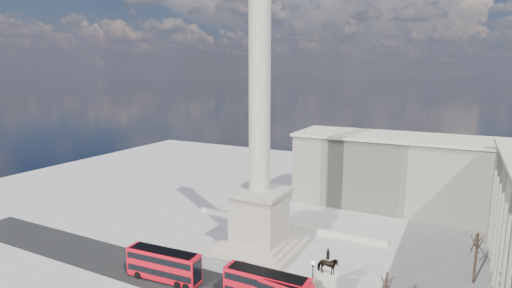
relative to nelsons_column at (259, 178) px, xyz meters
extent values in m
plane|color=#A5A29C|center=(0.00, -5.00, -12.92)|extent=(180.00, 180.00, 0.00)
cube|color=#A39788|center=(0.00, 0.00, -12.42)|extent=(14.00, 14.00, 1.00)
cube|color=#A39788|center=(0.00, 0.00, -11.67)|extent=(12.00, 12.00, 0.50)
cube|color=#A39788|center=(0.00, 0.00, -11.17)|extent=(10.00, 10.00, 0.50)
cube|color=#A39788|center=(0.00, 0.00, -6.92)|extent=(8.00, 8.00, 8.00)
cube|color=#A39788|center=(0.00, 0.00, -2.52)|extent=(9.00, 9.00, 0.80)
cylinder|color=#B1AA93|center=(0.00, 0.00, 14.88)|extent=(3.60, 3.60, 34.00)
cube|color=beige|center=(0.00, 11.00, -12.37)|extent=(40.00, 0.60, 1.10)
cube|color=#B6AF95|center=(20.00, 35.00, -4.92)|extent=(50.00, 16.00, 16.00)
cube|color=beige|center=(20.00, 35.00, 3.38)|extent=(51.00, 17.00, 0.60)
cube|color=red|center=(-7.73, -16.17, -10.40)|extent=(11.81, 3.45, 4.29)
cube|color=black|center=(-7.73, -16.17, -11.17)|extent=(11.35, 3.48, 0.95)
cube|color=black|center=(-7.73, -16.17, -9.26)|extent=(11.35, 3.48, 0.95)
cube|color=black|center=(-7.73, -16.17, -8.22)|extent=(10.63, 3.11, 0.06)
cylinder|color=black|center=(-11.57, -16.43, -12.33)|extent=(1.36, 2.84, 1.17)
cylinder|color=black|center=(-4.47, -15.94, -12.33)|extent=(1.36, 2.84, 1.17)
cylinder|color=black|center=(-3.08, -15.84, -12.33)|extent=(1.36, 2.84, 1.17)
cube|color=black|center=(9.46, -15.37, -9.35)|extent=(11.16, 3.93, 0.93)
cube|color=black|center=(9.46, -15.37, -8.33)|extent=(10.45, 3.53, 0.06)
cube|color=red|center=(8.78, -15.14, -10.37)|extent=(11.85, 2.85, 4.35)
cube|color=black|center=(8.78, -15.14, -9.21)|extent=(11.37, 2.91, 0.97)
cube|color=black|center=(8.78, -15.14, -8.16)|extent=(10.66, 2.57, 0.06)
cylinder|color=black|center=(14.04, -12.06, -10.06)|extent=(0.15, 0.15, 5.71)
cylinder|color=black|center=(14.04, -12.06, -7.30)|extent=(0.29, 0.29, 0.29)
sphere|color=silver|center=(14.04, -12.06, -6.97)|extent=(0.53, 0.53, 0.53)
cube|color=beige|center=(15.53, -10.44, -10.93)|extent=(2.88, 1.98, 3.96)
imported|color=black|center=(15.53, -10.44, -7.74)|extent=(3.02, 1.67, 2.43)
cylinder|color=black|center=(15.53, -10.44, -6.22)|extent=(0.45, 0.45, 1.08)
sphere|color=black|center=(15.53, -10.44, -5.47)|extent=(0.32, 0.32, 0.32)
cylinder|color=#332319|center=(33.27, 4.18, -9.03)|extent=(0.33, 0.33, 7.78)
camera|label=1|loc=(29.86, -58.79, 17.55)|focal=28.00mm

